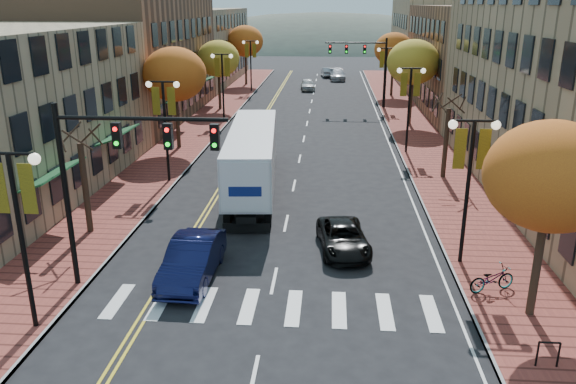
% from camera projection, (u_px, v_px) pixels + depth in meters
% --- Properties ---
extents(ground, '(200.00, 200.00, 0.00)m').
position_uv_depth(ground, '(262.00, 339.00, 18.01)').
color(ground, black).
rests_on(ground, ground).
extents(sidewalk_left, '(4.00, 85.00, 0.15)m').
position_uv_depth(sidewalk_left, '(204.00, 125.00, 49.33)').
color(sidewalk_left, brown).
rests_on(sidewalk_left, ground).
extents(sidewalk_right, '(4.00, 85.00, 0.15)m').
position_uv_depth(sidewalk_right, '(411.00, 128.00, 48.05)').
color(sidewalk_right, brown).
rests_on(sidewalk_right, ground).
extents(building_left_mid, '(12.00, 24.00, 11.00)m').
position_uv_depth(building_left_mid, '(124.00, 57.00, 51.47)').
color(building_left_mid, brown).
rests_on(building_left_mid, ground).
extents(building_left_far, '(12.00, 26.00, 9.50)m').
position_uv_depth(building_left_far, '(190.00, 46.00, 75.33)').
color(building_left_far, '#9E8966').
rests_on(building_left_far, ground).
extents(building_right_mid, '(15.00, 24.00, 10.00)m').
position_uv_depth(building_right_mid, '(500.00, 59.00, 54.77)').
color(building_right_mid, brown).
rests_on(building_right_mid, ground).
extents(building_right_far, '(15.00, 20.00, 11.00)m').
position_uv_depth(building_right_far, '(454.00, 40.00, 75.40)').
color(building_right_far, '#9E8966').
rests_on(building_right_far, ground).
extents(tree_left_a, '(0.28, 0.28, 4.20)m').
position_uv_depth(tree_left_a, '(85.00, 188.00, 25.49)').
color(tree_left_a, '#382619').
rests_on(tree_left_a, sidewalk_left).
extents(tree_left_b, '(4.48, 4.48, 7.21)m').
position_uv_depth(tree_left_b, '(175.00, 74.00, 39.58)').
color(tree_left_b, '#382619').
rests_on(tree_left_b, sidewalk_left).
extents(tree_left_c, '(4.16, 4.16, 6.69)m').
position_uv_depth(tree_left_c, '(218.00, 59.00, 54.82)').
color(tree_left_c, '#382619').
rests_on(tree_left_c, sidewalk_left).
extents(tree_left_d, '(4.61, 4.61, 7.42)m').
position_uv_depth(tree_left_d, '(245.00, 41.00, 71.65)').
color(tree_left_d, '#382619').
rests_on(tree_left_d, sidewalk_left).
extents(tree_right_a, '(4.16, 4.16, 6.69)m').
position_uv_depth(tree_right_a, '(551.00, 176.00, 17.64)').
color(tree_right_a, '#382619').
rests_on(tree_right_a, sidewalk_right).
extents(tree_right_b, '(0.28, 0.28, 4.20)m').
position_uv_depth(tree_right_b, '(446.00, 143.00, 33.65)').
color(tree_right_b, '#382619').
rests_on(tree_right_b, sidewalk_right).
extents(tree_right_c, '(4.48, 4.48, 7.21)m').
position_uv_depth(tree_right_c, '(413.00, 62.00, 47.75)').
color(tree_right_c, '#382619').
rests_on(tree_right_c, sidewalk_right).
extents(tree_right_d, '(4.35, 4.35, 7.00)m').
position_uv_depth(tree_right_d, '(394.00, 49.00, 62.91)').
color(tree_right_d, '#382619').
rests_on(tree_right_d, sidewalk_right).
extents(lamp_left_a, '(1.96, 0.36, 6.05)m').
position_uv_depth(lamp_left_a, '(17.00, 207.00, 17.17)').
color(lamp_left_a, black).
rests_on(lamp_left_a, ground).
extents(lamp_left_b, '(1.96, 0.36, 6.05)m').
position_uv_depth(lamp_left_b, '(164.00, 112.00, 32.28)').
color(lamp_left_b, black).
rests_on(lamp_left_b, ground).
extents(lamp_left_c, '(1.96, 0.36, 6.05)m').
position_uv_depth(lamp_left_c, '(222.00, 74.00, 49.29)').
color(lamp_left_c, black).
rests_on(lamp_left_c, ground).
extents(lamp_left_d, '(1.96, 0.36, 6.05)m').
position_uv_depth(lamp_left_d, '(251.00, 56.00, 66.30)').
color(lamp_left_d, black).
rests_on(lamp_left_d, ground).
extents(lamp_right_a, '(1.96, 0.36, 6.05)m').
position_uv_depth(lamp_right_a, '(470.00, 164.00, 21.77)').
color(lamp_right_a, black).
rests_on(lamp_right_a, ground).
extents(lamp_right_b, '(1.96, 0.36, 6.05)m').
position_uv_depth(lamp_right_b, '(410.00, 93.00, 38.78)').
color(lamp_right_b, black).
rests_on(lamp_right_b, ground).
extents(lamp_right_c, '(1.96, 0.36, 6.05)m').
position_uv_depth(lamp_right_c, '(386.00, 66.00, 55.78)').
color(lamp_right_c, black).
rests_on(lamp_right_c, ground).
extents(traffic_mast_near, '(6.10, 0.35, 7.00)m').
position_uv_depth(traffic_mast_near, '(115.00, 163.00, 19.65)').
color(traffic_mast_near, black).
rests_on(traffic_mast_near, ground).
extents(traffic_mast_far, '(6.10, 0.34, 7.00)m').
position_uv_depth(traffic_mast_far, '(366.00, 59.00, 55.72)').
color(traffic_mast_far, black).
rests_on(traffic_mast_far, ground).
extents(semi_truck, '(3.56, 14.97, 3.71)m').
position_uv_depth(semi_truck, '(253.00, 152.00, 32.01)').
color(semi_truck, black).
rests_on(semi_truck, ground).
extents(navy_sedan, '(1.81, 4.90, 1.60)m').
position_uv_depth(navy_sedan, '(192.00, 259.00, 21.74)').
color(navy_sedan, '#0D1137').
rests_on(navy_sedan, ground).
extents(black_suv, '(2.53, 4.54, 1.20)m').
position_uv_depth(black_suv, '(343.00, 238.00, 24.25)').
color(black_suv, black).
rests_on(black_suv, ground).
extents(car_far_white, '(2.03, 4.25, 1.40)m').
position_uv_depth(car_far_white, '(308.00, 84.00, 69.07)').
color(car_far_white, silver).
rests_on(car_far_white, ground).
extents(car_far_silver, '(2.31, 5.21, 1.49)m').
position_uv_depth(car_far_silver, '(337.00, 75.00, 78.05)').
color(car_far_silver, '#9E9DA5').
rests_on(car_far_silver, ground).
extents(car_far_oncoming, '(1.96, 4.24, 1.35)m').
position_uv_depth(car_far_oncoming, '(327.00, 72.00, 81.63)').
color(car_far_oncoming, '#98989F').
rests_on(car_far_oncoming, ground).
extents(bicycle, '(1.96, 1.29, 0.97)m').
position_uv_depth(bicycle, '(492.00, 279.00, 20.57)').
color(bicycle, gray).
rests_on(bicycle, sidewalk_right).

